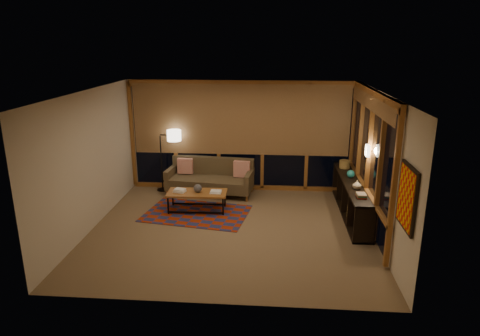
# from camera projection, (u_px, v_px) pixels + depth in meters

# --- Properties ---
(floor) EXTENTS (5.50, 5.00, 0.01)m
(floor) POSITION_uv_depth(u_px,v_px,m) (231.00, 229.00, 8.47)
(floor) COLOR brown
(floor) RESTS_ON ground
(ceiling) EXTENTS (5.50, 5.00, 0.01)m
(ceiling) POSITION_uv_depth(u_px,v_px,m) (230.00, 92.00, 7.70)
(ceiling) COLOR silver
(ceiling) RESTS_ON walls
(walls) EXTENTS (5.51, 5.01, 2.70)m
(walls) POSITION_uv_depth(u_px,v_px,m) (231.00, 164.00, 8.08)
(walls) COLOR beige
(walls) RESTS_ON floor
(window_wall_back) EXTENTS (5.30, 0.16, 2.60)m
(window_wall_back) POSITION_uv_depth(u_px,v_px,m) (240.00, 136.00, 10.40)
(window_wall_back) COLOR brown
(window_wall_back) RESTS_ON walls
(window_wall_right) EXTENTS (0.16, 3.70, 2.60)m
(window_wall_right) POSITION_uv_depth(u_px,v_px,m) (368.00, 159.00, 8.45)
(window_wall_right) COLOR brown
(window_wall_right) RESTS_ON walls
(wall_art) EXTENTS (0.06, 0.74, 0.94)m
(wall_art) POSITION_uv_depth(u_px,v_px,m) (407.00, 198.00, 6.08)
(wall_art) COLOR red
(wall_art) RESTS_ON walls
(wall_sconce) EXTENTS (0.12, 0.18, 0.22)m
(wall_sconce) POSITION_uv_depth(u_px,v_px,m) (367.00, 151.00, 8.26)
(wall_sconce) COLOR white
(wall_sconce) RESTS_ON walls
(sofa) EXTENTS (2.12, 1.06, 0.84)m
(sofa) POSITION_uv_depth(u_px,v_px,m) (210.00, 178.00, 10.31)
(sofa) COLOR brown
(sofa) RESTS_ON floor
(pillow_left) EXTENTS (0.38, 0.13, 0.37)m
(pillow_left) POSITION_uv_depth(u_px,v_px,m) (185.00, 167.00, 10.52)
(pillow_left) COLOR red
(pillow_left) RESTS_ON sofa
(pillow_right) EXTENTS (0.40, 0.17, 0.39)m
(pillow_right) POSITION_uv_depth(u_px,v_px,m) (242.00, 170.00, 10.26)
(pillow_right) COLOR red
(pillow_right) RESTS_ON sofa
(area_rug) EXTENTS (2.37, 1.78, 0.01)m
(area_rug) POSITION_uv_depth(u_px,v_px,m) (197.00, 213.00, 9.24)
(area_rug) COLOR maroon
(area_rug) RESTS_ON floor
(coffee_table) EXTENTS (1.30, 0.62, 0.43)m
(coffee_table) POSITION_uv_depth(u_px,v_px,m) (197.00, 201.00, 9.36)
(coffee_table) COLOR brown
(coffee_table) RESTS_ON floor
(book_stack_a) EXTENTS (0.30, 0.26, 0.07)m
(book_stack_a) POSITION_uv_depth(u_px,v_px,m) (180.00, 190.00, 9.28)
(book_stack_a) COLOR white
(book_stack_a) RESTS_ON coffee_table
(book_stack_b) EXTENTS (0.25, 0.20, 0.05)m
(book_stack_b) POSITION_uv_depth(u_px,v_px,m) (216.00, 192.00, 9.23)
(book_stack_b) COLOR white
(book_stack_b) RESTS_ON coffee_table
(ceramic_pot) EXTENTS (0.24, 0.24, 0.18)m
(ceramic_pot) POSITION_uv_depth(u_px,v_px,m) (198.00, 188.00, 9.26)
(ceramic_pot) COLOR black
(ceramic_pot) RESTS_ON coffee_table
(floor_lamp) EXTENTS (0.55, 0.39, 1.55)m
(floor_lamp) POSITION_uv_depth(u_px,v_px,m) (161.00, 160.00, 10.49)
(floor_lamp) COLOR black
(floor_lamp) RESTS_ON floor
(bookshelf) EXTENTS (0.40, 2.94, 0.74)m
(bookshelf) POSITION_uv_depth(u_px,v_px,m) (351.00, 198.00, 9.13)
(bookshelf) COLOR black
(bookshelf) RESTS_ON floor
(basket) EXTENTS (0.26, 0.26, 0.18)m
(basket) POSITION_uv_depth(u_px,v_px,m) (345.00, 164.00, 9.96)
(basket) COLOR #A47A36
(basket) RESTS_ON bookshelf
(teal_bowl) EXTENTS (0.18, 0.18, 0.17)m
(teal_bowl) POSITION_uv_depth(u_px,v_px,m) (351.00, 174.00, 9.25)
(teal_bowl) COLOR #217E79
(teal_bowl) RESTS_ON bookshelf
(vase) EXTENTS (0.21, 0.21, 0.18)m
(vase) POSITION_uv_depth(u_px,v_px,m) (357.00, 185.00, 8.55)
(vase) COLOR tan
(vase) RESTS_ON bookshelf
(shelf_book_stack) EXTENTS (0.18, 0.25, 0.07)m
(shelf_book_stack) POSITION_uv_depth(u_px,v_px,m) (361.00, 195.00, 8.12)
(shelf_book_stack) COLOR white
(shelf_book_stack) RESTS_ON bookshelf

